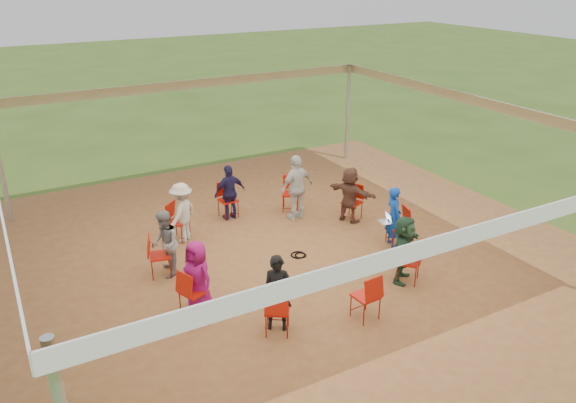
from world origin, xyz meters
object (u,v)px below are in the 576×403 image
chair_3 (228,200)px  person_seated_3 (182,212)px  chair_1 (352,203)px  person_seated_5 (198,277)px  standing_person (297,187)px  chair_6 (194,292)px  chair_0 (398,226)px  person_seated_2 (230,192)px  cable_coil (299,255)px  person_seated_1 (350,195)px  person_seated_7 (404,249)px  person_seated_6 (278,293)px  laptop (387,219)px  person_seated_4 (165,244)px  chair_5 (160,256)px  chair_9 (409,261)px  chair_4 (178,222)px  person_seated_0 (394,217)px  chair_7 (277,310)px  chair_2 (291,194)px  chair_8 (366,296)px

chair_3 → person_seated_3: person_seated_3 is taller
chair_1 → person_seated_5: bearing=90.0°
chair_1 → standing_person: 1.41m
chair_6 → chair_1: bearing=90.0°
chair_0 → chair_1: 1.61m
person_seated_2 → cable_coil: person_seated_2 is taller
person_seated_1 → person_seated_2: (-2.49, 1.54, 0.00)m
person_seated_3 → person_seated_7: (3.22, -3.80, 0.00)m
person_seated_6 → person_seated_2: bearing=108.0°
person_seated_2 → laptop: size_ratio=4.08×
person_seated_2 → person_seated_4: bearing=36.0°
person_seated_3 → person_seated_7: 4.98m
chair_5 → chair_9: same height
chair_6 → standing_person: size_ratio=0.54×
person_seated_3 → chair_4: bearing=-90.0°
person_seated_2 → person_seated_5: same height
person_seated_3 → chair_1: bearing=127.0°
chair_1 → person_seated_2: person_seated_2 is taller
person_seated_0 → standing_person: standing_person is taller
chair_4 → standing_person: (2.95, -0.29, 0.38)m
person_seated_4 → person_seated_3: bearing=162.0°
person_seated_1 → person_seated_5: size_ratio=1.00×
chair_7 → person_seated_2: bearing=107.6°
person_seated_3 → chair_6: bearing=34.1°
person_seated_5 → person_seated_3: bearing=144.0°
person_seated_4 → standing_person: size_ratio=0.84×
chair_1 → person_seated_5: person_seated_5 is taller
person_seated_1 → person_seated_4: 4.74m
chair_1 → chair_5: (-4.95, -0.37, 0.00)m
person_seated_3 → person_seated_2: bearing=162.0°
chair_0 → person_seated_2: (-2.73, 3.10, 0.25)m
chair_5 → person_seated_0: bearing=90.0°
standing_person → person_seated_0: bearing=106.1°
person_seated_0 → person_seated_4: (-4.84, 1.18, 0.00)m
chair_7 → person_seated_2: size_ratio=0.64×
person_seated_2 → standing_person: bearing=147.1°
person_seated_3 → person_seated_4: size_ratio=1.00×
person_seated_6 → chair_4: bearing=127.0°
chair_6 → person_seated_4: size_ratio=0.64×
chair_7 → person_seated_7: size_ratio=0.64×
chair_2 → standing_person: bearing=109.2°
chair_8 → person_seated_4: person_seated_4 is taller
chair_3 → standing_person: standing_person is taller
chair_1 → laptop: (-0.16, -1.54, 0.20)m
person_seated_0 → person_seated_5: size_ratio=1.00×
chair_6 → laptop: 4.70m
chair_5 → person_seated_2: size_ratio=0.64×
chair_0 → chair_2: same height
chair_9 → person_seated_5: 4.14m
person_seated_0 → standing_person: (-1.17, 2.29, 0.13)m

